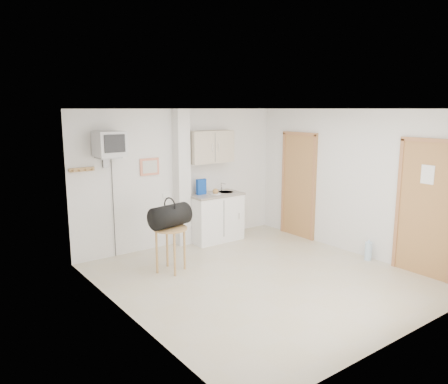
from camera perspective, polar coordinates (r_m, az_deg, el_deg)
ground at (r=6.71m, az=4.75°, el=-11.11°), size 4.50×4.50×0.00m
room_envelope at (r=6.52m, az=6.03°, el=2.27°), size 4.24×4.54×2.55m
kitchenette at (r=8.33m, az=-1.31°, el=-0.94°), size 1.03×0.58×2.10m
crt_television at (r=7.21m, az=-14.73°, el=5.98°), size 0.44×0.45×2.15m
round_table at (r=6.81m, az=-7.01°, el=-5.60°), size 0.52×0.52×0.70m
duffel_bag at (r=6.78m, az=-7.07°, el=-3.10°), size 0.68×0.46×0.47m
water_bottle at (r=7.76m, az=18.33°, el=-7.32°), size 0.12×0.12×0.35m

